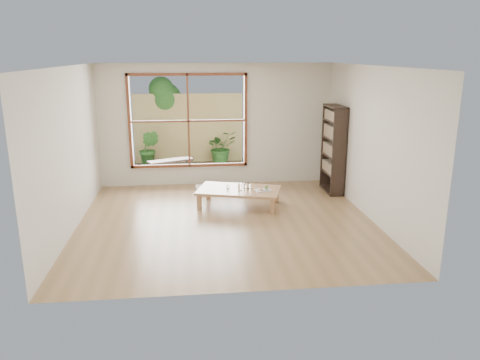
# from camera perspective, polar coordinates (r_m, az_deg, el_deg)

# --- Properties ---
(ground) EXTENTS (5.00, 5.00, 0.00)m
(ground) POSITION_cam_1_polar(r_m,az_deg,el_deg) (8.09, -1.68, -5.01)
(ground) COLOR #9E774F
(ground) RESTS_ON ground
(low_table) EXTENTS (1.69, 1.25, 0.33)m
(low_table) POSITION_cam_1_polar(r_m,az_deg,el_deg) (8.79, -0.14, -1.35)
(low_table) COLOR #B07D55
(low_table) RESTS_ON ground
(floor_cushion) EXTENTS (0.63, 0.63, 0.08)m
(floor_cushion) POSITION_cam_1_polar(r_m,az_deg,el_deg) (9.81, -3.63, -1.12)
(floor_cushion) COLOR silver
(floor_cushion) RESTS_ON ground
(bookshelf) EXTENTS (0.29, 0.80, 1.79)m
(bookshelf) POSITION_cam_1_polar(r_m,az_deg,el_deg) (9.77, 11.32, 3.70)
(bookshelf) COLOR #32231B
(bookshelf) RESTS_ON ground
(glass_tall) EXTENTS (0.08, 0.08, 0.14)m
(glass_tall) POSITION_cam_1_polar(r_m,az_deg,el_deg) (8.66, 0.02, -0.84)
(glass_tall) COLOR silver
(glass_tall) RESTS_ON low_table
(glass_mid) EXTENTS (0.07, 0.07, 0.10)m
(glass_mid) POSITION_cam_1_polar(r_m,az_deg,el_deg) (8.80, 1.10, -0.72)
(glass_mid) COLOR silver
(glass_mid) RESTS_ON low_table
(glass_short) EXTENTS (0.06, 0.06, 0.08)m
(glass_short) POSITION_cam_1_polar(r_m,az_deg,el_deg) (8.82, 0.62, -0.75)
(glass_short) COLOR silver
(glass_short) RESTS_ON low_table
(glass_small) EXTENTS (0.06, 0.06, 0.08)m
(glass_small) POSITION_cam_1_polar(r_m,az_deg,el_deg) (8.80, -1.46, -0.79)
(glass_small) COLOR silver
(glass_small) RESTS_ON low_table
(food_tray) EXTENTS (0.32, 0.26, 0.09)m
(food_tray) POSITION_cam_1_polar(r_m,az_deg,el_deg) (8.68, 2.90, -1.16)
(food_tray) COLOR white
(food_tray) RESTS_ON low_table
(deck) EXTENTS (2.80, 2.00, 0.05)m
(deck) POSITION_cam_1_polar(r_m,az_deg,el_deg) (11.47, -6.14, 1.03)
(deck) COLOR #3E372D
(deck) RESTS_ON ground
(garden_bench) EXTENTS (1.09, 0.72, 0.34)m
(garden_bench) POSITION_cam_1_polar(r_m,az_deg,el_deg) (11.19, -8.49, 2.17)
(garden_bench) COLOR #32231B
(garden_bench) RESTS_ON deck
(bamboo_fence) EXTENTS (2.80, 0.06, 1.80)m
(bamboo_fence) POSITION_cam_1_polar(r_m,az_deg,el_deg) (12.28, -6.29, 6.24)
(bamboo_fence) COLOR tan
(bamboo_fence) RESTS_ON ground
(shrub_right) EXTENTS (0.96, 0.90, 0.85)m
(shrub_right) POSITION_cam_1_polar(r_m,az_deg,el_deg) (12.13, -2.31, 4.05)
(shrub_right) COLOR #2D6725
(shrub_right) RESTS_ON deck
(shrub_left) EXTENTS (0.61, 0.54, 0.93)m
(shrub_left) POSITION_cam_1_polar(r_m,az_deg,el_deg) (11.91, -11.01, 3.78)
(shrub_left) COLOR #2D6725
(shrub_left) RESTS_ON deck
(garden_tree) EXTENTS (1.04, 0.85, 2.22)m
(garden_tree) POSITION_cam_1_polar(r_m,az_deg,el_deg) (12.50, -9.54, 9.64)
(garden_tree) COLOR #4C3D2D
(garden_tree) RESTS_ON ground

